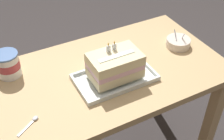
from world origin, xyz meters
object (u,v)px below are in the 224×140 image
object	(u,v)px
serving_spoon_near_tray	(32,121)
bowl_stack	(178,42)
ice_cream_tub	(8,65)
birthday_cake	(115,65)
foil_tray	(115,78)

from	to	relation	value
serving_spoon_near_tray	bowl_stack	bearing A→B (deg)	10.61
ice_cream_tub	birthday_cake	bearing A→B (deg)	-31.70
foil_tray	serving_spoon_near_tray	bearing A→B (deg)	-169.66
foil_tray	birthday_cake	world-z (taller)	birthday_cake
birthday_cake	ice_cream_tub	distance (m)	0.50
serving_spoon_near_tray	birthday_cake	bearing A→B (deg)	10.35
birthday_cake	serving_spoon_near_tray	bearing A→B (deg)	-169.65
serving_spoon_near_tray	ice_cream_tub	bearing A→B (deg)	91.11
birthday_cake	bowl_stack	xyz separation A→B (m)	(0.43, 0.08, -0.06)
foil_tray	serving_spoon_near_tray	size ratio (longest dim) A/B	3.49
foil_tray	birthday_cake	xyz separation A→B (m)	(0.00, 0.00, 0.08)
foil_tray	ice_cream_tub	size ratio (longest dim) A/B	3.02
foil_tray	ice_cream_tub	distance (m)	0.51
ice_cream_tub	bowl_stack	bearing A→B (deg)	-11.82
foil_tray	ice_cream_tub	xyz separation A→B (m)	(-0.43, 0.26, 0.06)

